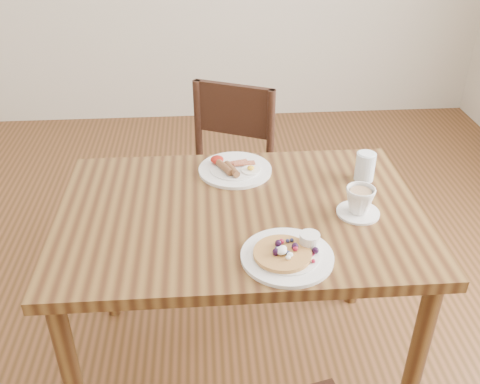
{
  "coord_description": "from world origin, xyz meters",
  "views": [
    {
      "loc": [
        -0.11,
        -1.46,
        1.73
      ],
      "look_at": [
        0.0,
        0.0,
        0.82
      ],
      "focal_mm": 40.0,
      "sensor_mm": 36.0,
      "label": 1
    }
  ],
  "objects": [
    {
      "name": "pancake_plate",
      "position": [
        0.12,
        -0.26,
        0.76
      ],
      "size": [
        0.27,
        0.27,
        0.06
      ],
      "color": "white",
      "rests_on": "dining_table"
    },
    {
      "name": "water_glass",
      "position": [
        0.46,
        0.17,
        0.8
      ],
      "size": [
        0.07,
        0.07,
        0.1
      ],
      "primitive_type": "cylinder",
      "color": "silver",
      "rests_on": "dining_table"
    },
    {
      "name": "dining_table",
      "position": [
        0.0,
        0.0,
        0.65
      ],
      "size": [
        1.2,
        0.8,
        0.75
      ],
      "color": "brown",
      "rests_on": "ground"
    },
    {
      "name": "ground",
      "position": [
        0.0,
        0.0,
        0.0
      ],
      "size": [
        5.0,
        5.0,
        0.0
      ],
      "primitive_type": "plane",
      "color": "#4E3216",
      "rests_on": "ground"
    },
    {
      "name": "teacup_saucer",
      "position": [
        0.38,
        -0.05,
        0.8
      ],
      "size": [
        0.14,
        0.14,
        0.1
      ],
      "color": "white",
      "rests_on": "dining_table"
    },
    {
      "name": "breakfast_plate",
      "position": [
        -0.0,
        0.26,
        0.76
      ],
      "size": [
        0.27,
        0.27,
        0.04
      ],
      "color": "white",
      "rests_on": "dining_table"
    },
    {
      "name": "chair_far",
      "position": [
        -0.02,
        0.69,
        0.49
      ],
      "size": [
        0.55,
        0.55,
        0.88
      ],
      "rotation": [
        0.0,
        0.0,
        2.72
      ],
      "color": "#341B13",
      "rests_on": "ground"
    }
  ]
}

